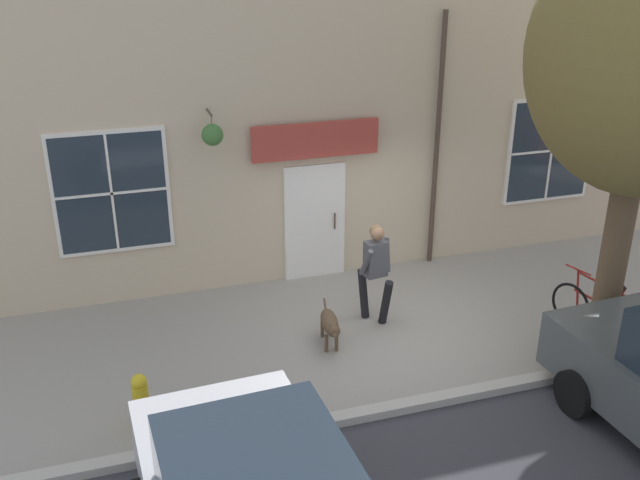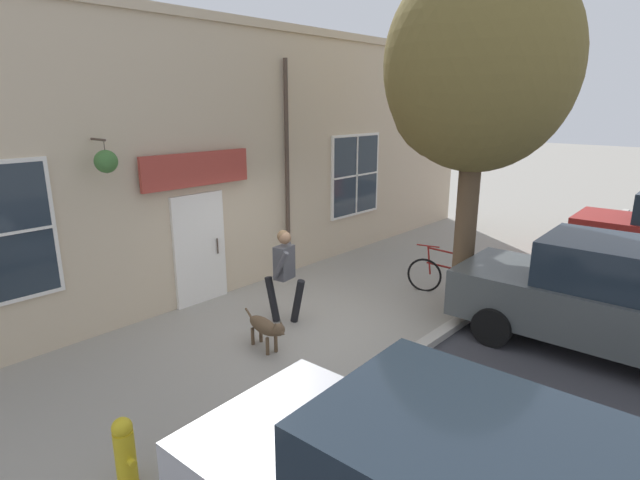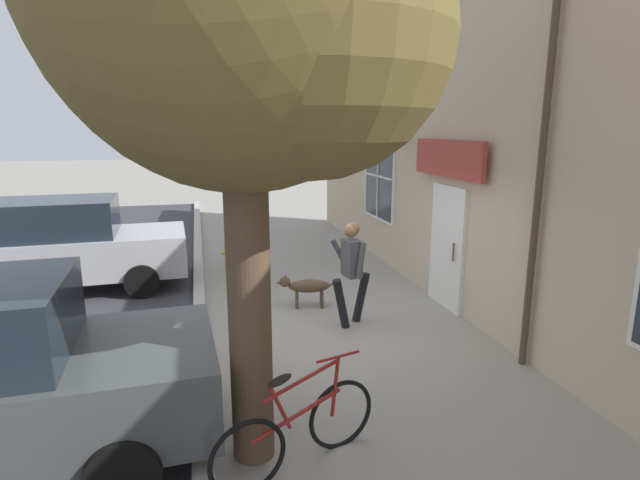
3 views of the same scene
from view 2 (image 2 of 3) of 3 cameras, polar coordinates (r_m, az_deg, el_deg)
The scene contains 8 objects.
ground_plane at distance 8.84m, azimuth -1.17°, elevation -9.30°, with size 90.00×90.00×0.00m, color gray.
storefront_facade at distance 9.84m, azimuth -11.38°, elevation 8.81°, with size 0.95×18.00×5.24m.
pedestrian_walking at distance 8.51m, azimuth -4.08°, elevation -3.21°, with size 0.70×0.55×1.65m.
dog_on_leash at distance 7.79m, azimuth -6.21°, elevation -9.87°, with size 1.12×0.36×0.59m.
street_tree_by_curb at distance 9.41m, azimuth 16.99°, elevation 17.61°, with size 3.32×2.99×6.15m.
leaning_bicycle at distance 10.28m, azimuth 14.71°, elevation -3.94°, with size 1.63×0.68×1.00m.
parked_car_mid_block at distance 8.65m, azimuth 30.15°, elevation -5.77°, with size 4.38×2.10×1.75m.
fire_hydrant at distance 5.64m, azimuth -21.40°, elevation -21.60°, with size 0.34×0.20×0.77m.
Camera 2 is at (5.53, -5.82, 3.69)m, focal length 28.00 mm.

